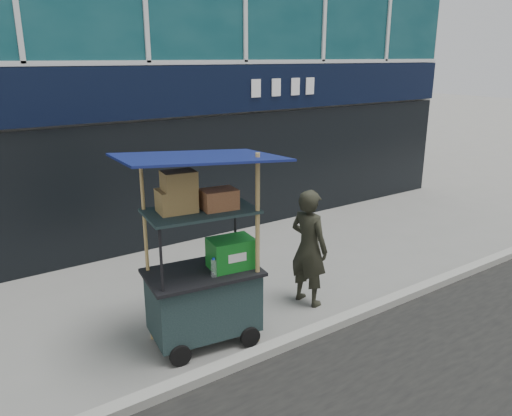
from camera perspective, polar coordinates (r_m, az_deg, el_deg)
ground at (r=6.72m, az=3.22°, el=-14.50°), size 80.00×80.00×0.00m
curb at (r=6.56m, az=4.34°, el=-14.78°), size 80.00×0.18×0.12m
vendor_cart at (r=6.28m, az=-5.92°, el=-7.89°), size 2.01×1.55×2.50m
vendor_man at (r=7.25m, az=6.05°, el=-4.51°), size 0.52×0.70×1.73m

